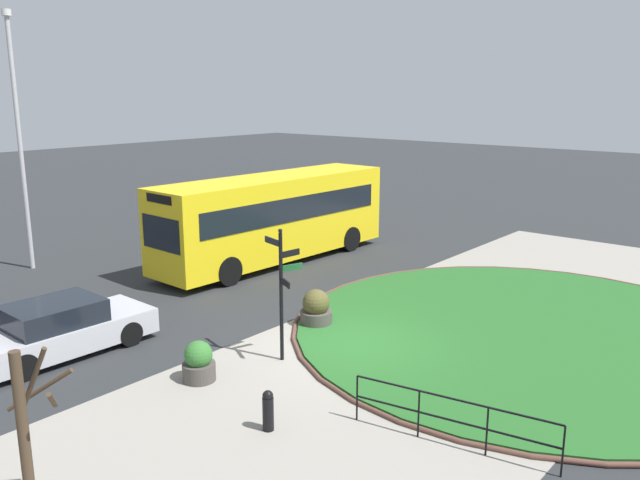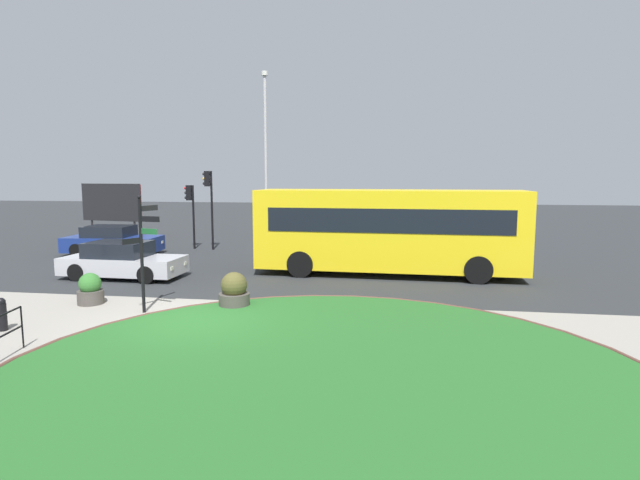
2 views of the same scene
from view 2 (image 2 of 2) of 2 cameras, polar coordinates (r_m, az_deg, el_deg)
name	(u,v)px [view 2 (image 2 of 2)]	position (r m, az deg, el deg)	size (l,w,h in m)	color
ground	(195,323)	(13.56, -13.93, -9.15)	(120.00, 120.00, 0.00)	#282B2D
sidewalk_paving	(164,346)	(11.98, -17.31, -11.40)	(32.00, 8.38, 0.02)	gray
grass_island	(324,379)	(9.65, 0.43, -15.44)	(12.61, 12.61, 0.10)	#235B23
grass_kerb_ring	(324,378)	(9.65, 0.43, -15.41)	(12.92, 12.92, 0.11)	brown
signpost_directional	(143,245)	(14.57, -19.45, -0.54)	(0.86, 1.19, 3.27)	black
bollard_foreground	(2,314)	(14.64, -32.37, -7.11)	(0.22, 0.22, 0.84)	black
bus_yellow	(388,230)	(19.44, 7.76, 1.16)	(10.15, 2.73, 3.26)	yellow
car_near_lane	(122,261)	(20.20, -21.49, -2.23)	(4.46, 1.95, 1.36)	#B7B7BC
car_far_lane	(112,241)	(26.39, -22.47, -0.12)	(4.56, 2.18, 1.41)	navy
traffic_light_near	(190,202)	(27.10, -14.49, 4.17)	(0.48, 0.31, 3.33)	black
traffic_light_far	(209,193)	(26.51, -12.49, 5.28)	(0.48, 0.31, 4.06)	black
lamppost_tall	(266,156)	(26.38, -6.17, 9.44)	(0.32, 0.32, 9.06)	#B7B7BC
billboard_left	(112,203)	(32.48, -22.53, 3.87)	(4.12, 0.75, 3.37)	black
planter_near_signpost	(234,292)	(14.72, -9.71, -5.84)	(0.89, 0.89, 1.05)	#47423D
planter_kerbside	(90,290)	(16.41, -24.59, -5.20)	(0.75, 0.75, 0.95)	#47423D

